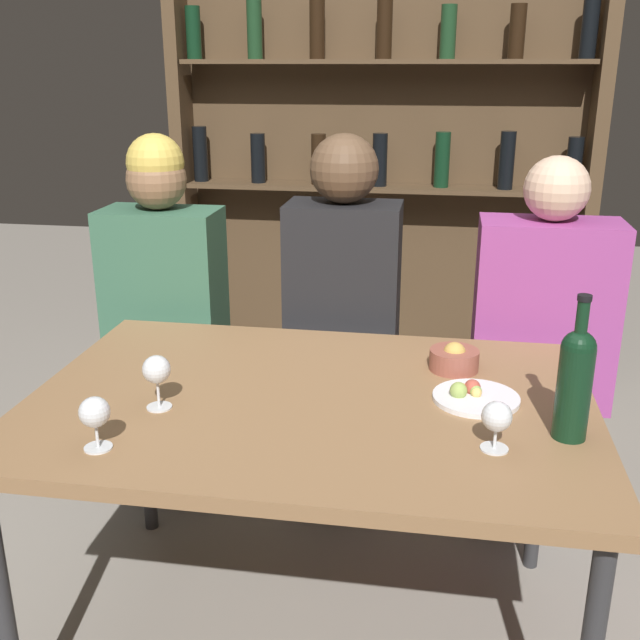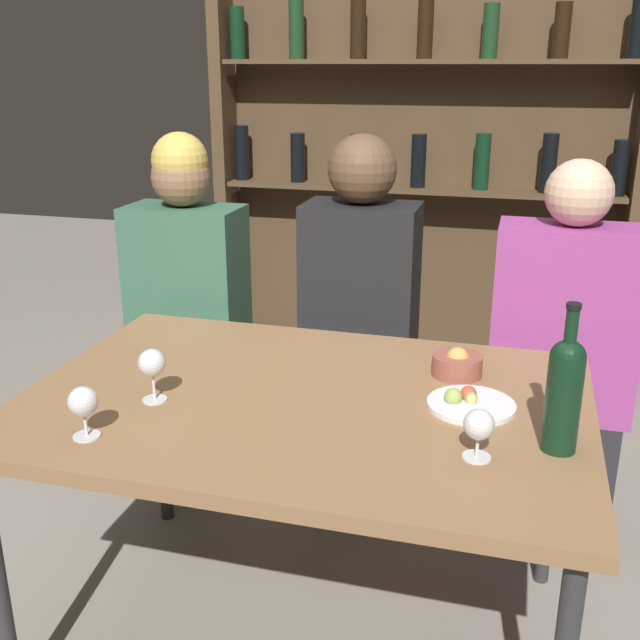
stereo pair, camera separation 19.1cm
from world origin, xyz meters
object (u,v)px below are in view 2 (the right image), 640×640
object	(u,v)px
wine_glass_0	(479,426)
seated_person_right	(559,372)
seated_person_center	(359,340)
snack_bowl	(457,364)
wine_glass_1	(83,403)
seated_person_left	(190,324)
wine_bottle	(564,389)
wine_glass_2	(152,365)
food_plate_0	(469,402)

from	to	relation	value
wine_glass_0	seated_person_right	bearing A→B (deg)	77.25
wine_glass_0	seated_person_right	xyz separation A→B (m)	(0.20, 0.88, -0.22)
seated_person_center	snack_bowl	bearing A→B (deg)	-51.37
wine_glass_1	seated_person_left	xyz separation A→B (m)	(-0.23, 1.01, -0.18)
wine_bottle	snack_bowl	world-z (taller)	wine_bottle
wine_bottle	wine_glass_1	bearing A→B (deg)	-167.66
wine_bottle	seated_person_center	xyz separation A→B (m)	(-0.61, 0.79, -0.24)
wine_glass_2	wine_glass_0	bearing A→B (deg)	-5.60
wine_glass_0	seated_person_center	bearing A→B (deg)	116.79
snack_bowl	seated_person_left	size ratio (longest dim) A/B	0.10
wine_bottle	wine_glass_0	distance (m)	0.19
wine_glass_2	seated_person_center	size ratio (longest dim) A/B	0.10
wine_bottle	wine_glass_1	size ratio (longest dim) A/B	2.75
wine_glass_0	snack_bowl	xyz separation A→B (m)	(-0.08, 0.43, -0.04)
food_plate_0	seated_person_center	world-z (taller)	seated_person_center
snack_bowl	wine_glass_1	bearing A→B (deg)	-142.99
seated_person_left	seated_person_right	world-z (taller)	seated_person_left
snack_bowl	seated_person_center	xyz separation A→B (m)	(-0.36, 0.45, -0.13)
seated_person_right	seated_person_left	bearing A→B (deg)	180.00
wine_bottle	seated_person_right	bearing A→B (deg)	87.40
wine_glass_1	food_plate_0	world-z (taller)	wine_glass_1
wine_glass_2	seated_person_center	distance (m)	0.89
snack_bowl	seated_person_left	world-z (taller)	seated_person_left
wine_bottle	food_plate_0	size ratio (longest dim) A/B	1.55
wine_glass_0	food_plate_0	distance (m)	0.25
seated_person_left	seated_person_center	bearing A→B (deg)	0.00
wine_glass_0	wine_bottle	bearing A→B (deg)	27.11
wine_glass_0	seated_person_right	size ratio (longest dim) A/B	0.09
wine_glass_0	wine_glass_1	world-z (taller)	wine_glass_1
food_plate_0	snack_bowl	xyz separation A→B (m)	(-0.05, 0.18, 0.02)
wine_bottle	seated_person_right	xyz separation A→B (m)	(0.04, 0.79, -0.28)
wine_glass_1	seated_person_left	world-z (taller)	seated_person_left
food_plate_0	snack_bowl	bearing A→B (deg)	104.20
food_plate_0	seated_person_left	size ratio (longest dim) A/B	0.16
wine_bottle	seated_person_left	distance (m)	1.48
wine_glass_1	wine_glass_2	bearing A→B (deg)	75.08
wine_glass_2	food_plate_0	bearing A→B (deg)	12.80
wine_bottle	seated_person_left	size ratio (longest dim) A/B	0.25
seated_person_right	food_plate_0	bearing A→B (deg)	-110.34
snack_bowl	seated_person_center	size ratio (longest dim) A/B	0.10
wine_bottle	wine_glass_2	bearing A→B (deg)	-179.54
wine_bottle	seated_person_center	size ratio (longest dim) A/B	0.25
wine_glass_0	seated_person_center	world-z (taller)	seated_person_center
food_plate_0	seated_person_center	bearing A→B (deg)	122.62
wine_glass_0	seated_person_left	world-z (taller)	seated_person_left
wine_glass_1	snack_bowl	world-z (taller)	wine_glass_1
wine_glass_1	seated_person_right	size ratio (longest dim) A/B	0.10
wine_bottle	seated_person_left	world-z (taller)	seated_person_left
wine_bottle	food_plate_0	world-z (taller)	wine_bottle
wine_glass_0	wine_glass_1	bearing A→B (deg)	-170.84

